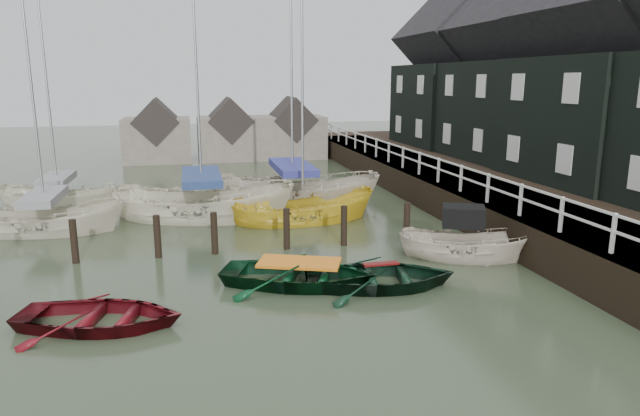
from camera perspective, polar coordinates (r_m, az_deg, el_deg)
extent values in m
plane|color=#303B25|center=(16.43, -5.72, -7.33)|extent=(120.00, 120.00, 0.00)
cube|color=black|center=(28.07, 11.12, 3.87)|extent=(3.00, 32.00, 0.20)
cube|color=silver|center=(27.36, 8.32, 5.97)|extent=(0.06, 32.00, 0.06)
cube|color=silver|center=(27.41, 8.29, 5.14)|extent=(0.06, 32.00, 0.06)
cube|color=black|center=(30.93, 20.36, 1.48)|extent=(14.00, 38.00, 1.50)
cube|color=black|center=(26.45, 26.96, 7.88)|extent=(6.40, 7.00, 5.00)
cube|color=black|center=(26.53, 27.92, 17.03)|extent=(6.52, 7.14, 6.52)
cube|color=black|center=(32.14, 18.97, 9.19)|extent=(6.00, 7.00, 5.00)
cube|color=black|center=(32.21, 19.53, 16.74)|extent=(6.11, 7.14, 6.11)
cube|color=black|center=(38.27, 13.42, 9.99)|extent=(6.40, 7.00, 5.00)
cube|color=black|center=(38.33, 13.76, 16.34)|extent=(6.52, 7.14, 6.52)
cylinder|color=black|center=(19.37, -23.33, -3.65)|extent=(0.22, 0.22, 1.80)
cylinder|color=black|center=(19.06, -15.92, -3.34)|extent=(0.22, 0.22, 1.80)
cylinder|color=black|center=(19.04, -10.50, -3.07)|extent=(0.22, 0.22, 1.80)
cylinder|color=black|center=(19.27, -3.35, -2.68)|extent=(0.22, 0.22, 1.80)
cylinder|color=black|center=(19.68, 2.40, -2.34)|extent=(0.22, 0.22, 1.80)
cylinder|color=black|center=(20.40, 8.65, -1.94)|extent=(0.22, 0.22, 1.80)
cube|color=#665B51|center=(41.58, -15.93, 6.59)|extent=(4.50, 4.00, 3.00)
cube|color=#282321|center=(41.47, -16.04, 8.37)|extent=(3.18, 4.08, 3.18)
cube|color=#665B51|center=(41.63, -9.00, 6.92)|extent=(4.50, 4.00, 3.00)
cube|color=#282321|center=(41.52, -9.06, 8.71)|extent=(3.18, 4.08, 3.18)
cube|color=#665B51|center=(42.17, -2.85, 7.14)|extent=(4.50, 4.00, 3.00)
cube|color=#282321|center=(42.07, -2.87, 8.90)|extent=(3.18, 4.08, 3.18)
imported|color=#570C12|center=(14.47, -21.06, -11.01)|extent=(4.41, 3.63, 0.79)
imported|color=black|center=(16.12, -2.05, -7.67)|extent=(5.18, 4.46, 0.90)
imported|color=black|center=(16.05, 6.06, -7.82)|extent=(4.60, 3.61, 0.86)
imported|color=beige|center=(18.88, 14.19, -4.97)|extent=(4.46, 3.17, 1.61)
cube|color=black|center=(18.69, 14.14, -0.80)|extent=(1.60, 1.45, 0.65)
imported|color=beige|center=(23.79, -25.60, -2.19)|extent=(6.05, 2.90, 2.25)
cylinder|color=#B2B2B7|center=(23.12, -27.01, 11.87)|extent=(0.10, 0.10, 9.15)
cube|color=gray|center=(23.51, -25.92, 1.01)|extent=(3.32, 1.56, 0.30)
imported|color=silver|center=(24.11, -11.60, -0.99)|extent=(8.12, 4.93, 2.94)
cylinder|color=#B2B2B7|center=(23.46, -12.32, 14.57)|extent=(0.10, 0.10, 9.72)
cube|color=navy|center=(23.77, -11.78, 3.09)|extent=(4.45, 2.66, 0.30)
imported|color=yellow|center=(23.16, -1.69, -1.29)|extent=(6.06, 2.53, 2.30)
cylinder|color=#B2B2B7|center=(22.48, -1.78, 11.57)|extent=(0.10, 0.10, 7.78)
imported|color=beige|center=(25.94, -2.73, 0.23)|extent=(8.36, 5.79, 3.02)
cylinder|color=#B2B2B7|center=(25.33, -2.87, 13.64)|extent=(0.10, 0.10, 8.71)
cube|color=navy|center=(25.62, -2.77, 4.12)|extent=(4.57, 3.13, 0.30)
imported|color=beige|center=(27.91, -24.59, -0.04)|extent=(6.10, 4.30, 2.21)
cylinder|color=#B2B2B7|center=(27.34, -25.60, 10.54)|extent=(0.10, 0.10, 7.87)
cube|color=gray|center=(27.67, -24.84, 2.66)|extent=(3.34, 2.33, 0.30)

